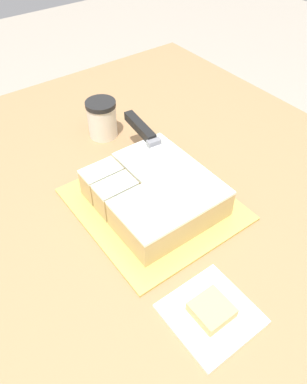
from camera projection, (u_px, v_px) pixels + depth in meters
ground_plane at (166, 366)px, 1.45m from camera, size 8.00×8.00×0.00m
countertop at (169, 308)px, 1.14m from camera, size 1.40×1.10×0.90m
cake_board at (153, 204)px, 0.83m from camera, size 0.34×0.31×0.01m
cake at (155, 192)px, 0.80m from camera, size 0.26×0.23×0.07m
knife at (148, 136)px, 0.87m from camera, size 0.33×0.06×0.02m
coffee_cup at (102, 119)px, 0.99m from camera, size 0.08×0.08×0.10m
paper_napkin at (211, 314)px, 0.64m from camera, size 0.14×0.14×0.01m
brownie at (212, 310)px, 0.63m from camera, size 0.06×0.06×0.02m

